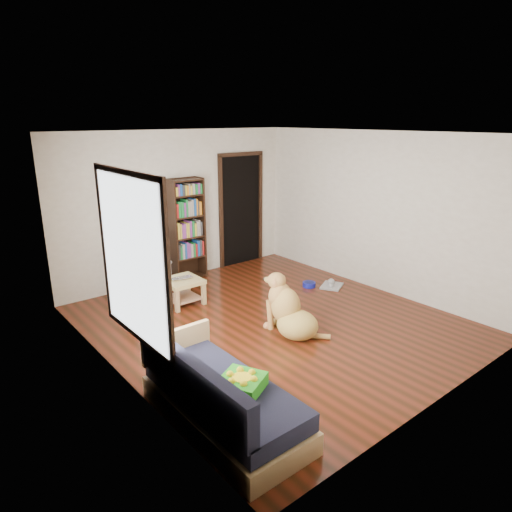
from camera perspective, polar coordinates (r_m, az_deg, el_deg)
ground at (r=6.57m, az=2.03°, el=-8.19°), size 5.00×5.00×0.00m
ceiling at (r=5.95m, az=2.29°, el=15.09°), size 5.00×5.00×0.00m
wall_back at (r=8.13m, az=-9.62°, el=6.16°), size 4.50×0.00×4.50m
wall_front at (r=4.65m, az=22.98°, el=-3.20°), size 4.50×0.00×4.50m
wall_left at (r=5.00m, az=-17.62°, el=-1.26°), size 0.00×5.00×5.00m
wall_right at (r=7.77m, az=14.77°, el=5.33°), size 0.00×5.00×5.00m
green_cushion at (r=4.30m, az=-1.77°, el=-15.62°), size 0.50×0.50×0.12m
laptop at (r=7.10m, az=-9.11°, el=-2.86°), size 0.35×0.26×0.03m
dog_bowl at (r=7.90m, az=6.65°, el=-3.55°), size 0.22×0.22×0.08m
grey_rag at (r=7.96m, az=9.44°, el=-3.71°), size 0.50×0.47×0.03m
window at (r=4.50m, az=-15.25°, el=-0.36°), size 0.03×1.46×1.70m
doorway at (r=8.88m, az=-1.90°, el=6.10°), size 1.03×0.05×2.19m
tv_stand at (r=7.79m, az=-14.06°, el=-2.47°), size 0.90×0.45×0.50m
crt_tv at (r=7.66m, az=-14.38°, el=0.91°), size 0.55×0.52×0.58m
bookshelf at (r=8.09m, az=-8.65°, el=3.97°), size 0.60×0.30×1.80m
sofa at (r=4.49m, az=-4.66°, el=-17.45°), size 0.80×1.80×0.80m
coffee_table at (r=7.17m, az=-9.19°, el=-3.79°), size 0.55×0.55×0.40m
dog at (r=6.14m, az=4.18°, el=-6.97°), size 0.59×0.98×0.84m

